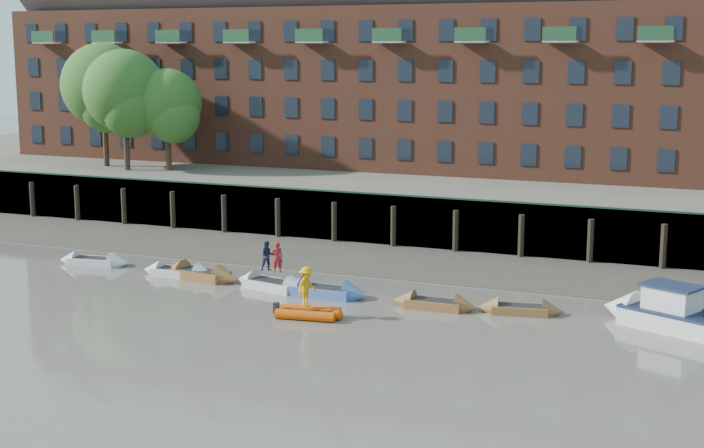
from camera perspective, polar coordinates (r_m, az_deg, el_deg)
The scene contains 19 objects.
ground at distance 40.69m, azimuth -5.78°, elevation -7.28°, with size 220.00×220.00×0.00m, color #666058.
foreshore at distance 56.60m, azimuth 2.97°, elevation -2.24°, with size 110.00×8.00×0.50m, color #3D382F.
mud_band at distance 53.49m, azimuth 1.73°, elevation -2.97°, with size 110.00×1.60×0.10m, color #4C4336.
river_wall at distance 60.34m, azimuth 4.41°, elevation 0.07°, with size 110.00×1.23×3.30m.
bank_terrace at distance 73.23m, azimuth 7.80°, elevation 1.80°, with size 110.00×28.00×3.20m, color #5E594D.
apartment_terrace at distance 73.42m, azimuth 8.22°, elevation 10.61°, with size 80.60×15.56×20.98m.
tree_cluster at distance 75.77m, azimuth -13.11°, elevation 7.54°, with size 11.76×7.74×9.40m.
rowboat_0 at distance 57.67m, azimuth -14.80°, elevation -2.11°, with size 4.42×1.90×1.24m.
rowboat_1 at distance 53.81m, azimuth -10.03°, elevation -2.79°, with size 4.47×1.43×1.29m.
rowboat_2 at distance 53.03m, azimuth -8.80°, elevation -2.92°, with size 5.04×2.13×1.42m.
rowboat_3 at distance 50.40m, azimuth -4.68°, elevation -3.55°, with size 4.77×2.25×1.33m.
rowboat_4 at distance 48.88m, azimuth -1.65°, elevation -3.94°, with size 4.77×1.45×1.38m.
rowboat_5 at distance 46.76m, azimuth 4.83°, elevation -4.66°, with size 4.23×1.28×1.22m.
rowboat_6 at distance 46.36m, azimuth 9.75°, elevation -4.92°, with size 4.17×1.91×1.17m.
rib_tender at distance 45.06m, azimuth -2.41°, elevation -5.19°, with size 3.12×1.80×0.53m.
motor_launch at distance 45.63m, azimuth 17.35°, elevation -4.91°, with size 6.53×4.42×2.58m.
person_rower_a at distance 50.02m, azimuth -4.38°, elevation -1.94°, with size 0.58×0.38×1.59m, color maroon.
person_rower_b at distance 50.42m, azimuth -4.94°, elevation -1.87°, with size 0.76×0.59×1.55m, color #19233F.
person_rib_crew at distance 44.90m, azimuth -2.65°, elevation -3.66°, with size 1.21×0.70×1.88m, color orange.
Camera 1 is at (18.75, -33.99, 12.20)m, focal length 50.00 mm.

